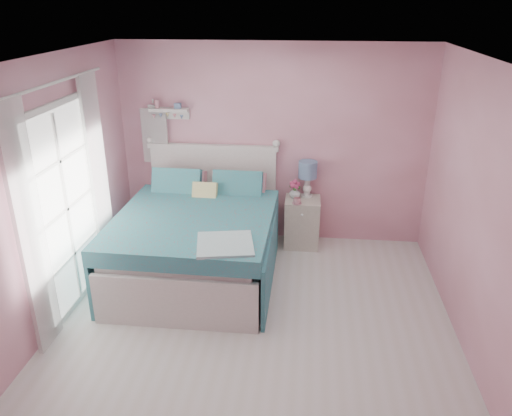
% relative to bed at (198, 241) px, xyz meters
% --- Properties ---
extents(floor, '(4.50, 4.50, 0.00)m').
position_rel_bed_xyz_m(floor, '(0.78, -1.13, -0.42)').
color(floor, silver).
rests_on(floor, ground).
extents(room_shell, '(4.50, 4.50, 4.50)m').
position_rel_bed_xyz_m(room_shell, '(0.78, -1.13, 1.16)').
color(room_shell, '#BC7782').
rests_on(room_shell, floor).
extents(bed, '(1.79, 2.25, 1.30)m').
position_rel_bed_xyz_m(bed, '(0.00, 0.00, 0.00)').
color(bed, silver).
rests_on(bed, floor).
extents(nightstand, '(0.45, 0.45, 0.66)m').
position_rel_bed_xyz_m(nightstand, '(1.21, 0.88, -0.09)').
color(nightstand, beige).
rests_on(nightstand, floor).
extents(table_lamp, '(0.24, 0.24, 0.48)m').
position_rel_bed_xyz_m(table_lamp, '(1.25, 0.98, 0.57)').
color(table_lamp, white).
rests_on(table_lamp, nightstand).
extents(vase, '(0.19, 0.19, 0.15)m').
position_rel_bed_xyz_m(vase, '(1.10, 0.91, 0.31)').
color(vase, silver).
rests_on(vase, nightstand).
extents(teacup, '(0.10, 0.10, 0.08)m').
position_rel_bed_xyz_m(teacup, '(1.13, 0.72, 0.27)').
color(teacup, pink).
rests_on(teacup, nightstand).
extents(roses, '(0.14, 0.11, 0.12)m').
position_rel_bed_xyz_m(roses, '(1.10, 0.90, 0.42)').
color(roses, '#D94A81').
rests_on(roses, vase).
extents(wall_shelf, '(0.50, 0.15, 0.25)m').
position_rel_bed_xyz_m(wall_shelf, '(-0.55, 1.06, 1.31)').
color(wall_shelf, silver).
rests_on(wall_shelf, room_shell).
extents(hanging_dress, '(0.34, 0.03, 0.72)m').
position_rel_bed_xyz_m(hanging_dress, '(-0.77, 1.05, 0.98)').
color(hanging_dress, white).
rests_on(hanging_dress, room_shell).
extents(french_door, '(0.04, 1.32, 2.16)m').
position_rel_bed_xyz_m(french_door, '(-1.19, -0.73, 0.65)').
color(french_door, silver).
rests_on(french_door, floor).
extents(curtain_near, '(0.04, 0.40, 2.32)m').
position_rel_bed_xyz_m(curtain_near, '(-1.14, -1.47, 0.76)').
color(curtain_near, white).
rests_on(curtain_near, floor).
extents(curtain_far, '(0.04, 0.40, 2.32)m').
position_rel_bed_xyz_m(curtain_far, '(-1.14, 0.02, 0.76)').
color(curtain_far, white).
rests_on(curtain_far, floor).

